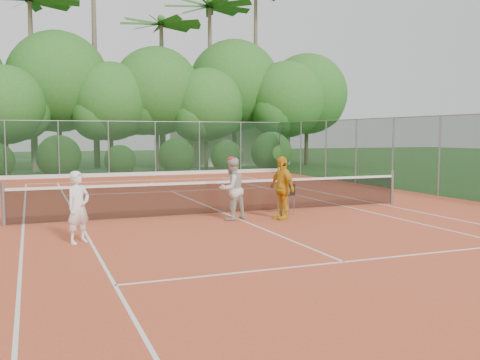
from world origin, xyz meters
The scene contains 14 objects.
ground centered at (0.00, 0.00, 0.00)m, with size 120.00×120.00×0.00m, color #20491A.
clay_court centered at (0.00, 0.00, 0.01)m, with size 18.00×36.00×0.02m, color #C9522E.
club_building centered at (9.00, 24.00, 1.50)m, with size 8.00×5.00×3.00m, color beige.
tennis_net centered at (0.00, 0.00, 0.53)m, with size 11.97×0.10×1.10m.
player_white centered at (-4.34, -2.86, 0.79)m, with size 0.56×0.37×1.55m, color white.
player_center_grp centered at (-0.23, -1.20, 0.87)m, with size 0.99×0.89×1.72m.
player_yellow centered at (1.08, -1.59, 0.88)m, with size 1.01×0.42×1.72m, color gold.
ball_hopper centered at (1.61, -0.77, 0.72)m, with size 0.38×0.38×0.88m.
stray_ball_a centered at (0.04, 10.20, 0.05)m, with size 0.07×0.07×0.07m, color yellow.
stray_ball_b centered at (2.34, 10.79, 0.05)m, with size 0.07×0.07×0.07m, color gold.
stray_ball_c centered at (1.93, 9.82, 0.05)m, with size 0.07×0.07×0.07m, color #B5C62E.
court_markings centered at (0.00, 0.00, 0.02)m, with size 11.03×23.83×0.01m.
fence_back centered at (0.00, 15.00, 1.52)m, with size 18.07×0.07×3.00m.
tropical_treeline centered at (1.43, 20.22, 5.11)m, with size 32.10×8.49×15.03m.
Camera 1 is at (-5.26, -14.61, 2.36)m, focal length 40.00 mm.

